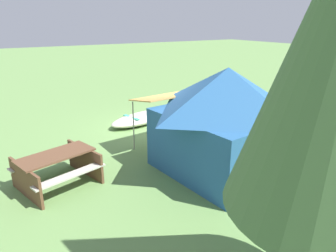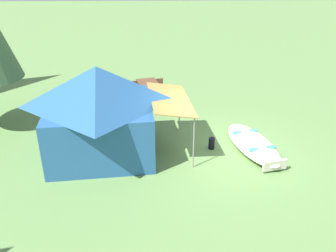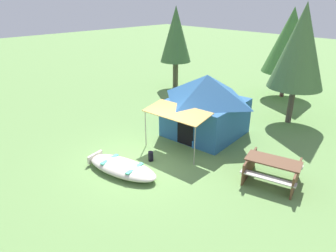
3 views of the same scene
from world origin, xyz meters
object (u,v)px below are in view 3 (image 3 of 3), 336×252
Objects in this scene: canvas_cabin_tent at (206,104)px; beached_rowboat at (122,167)px; picnic_table at (272,168)px; pine_tree_side at (176,35)px; fuel_can at (151,156)px; cooler_box at (193,142)px; pine_tree_far_center at (300,47)px; pine_tree_back_right at (290,40)px.

beached_rowboat is at bearing -89.75° from canvas_cabin_tent.
canvas_cabin_tent is 2.18× the size of picnic_table.
beached_rowboat is 11.06m from pine_tree_side.
fuel_can is at bearing -50.97° from pine_tree_side.
cooler_box is at bearing 83.44° from beached_rowboat.
canvas_cabin_tent reaches higher than beached_rowboat.
pine_tree_far_center is at bearing 73.39° from cooler_box.
beached_rowboat is 8.23× the size of fuel_can.
pine_tree_side is at bearing -152.19° from pine_tree_back_right.
pine_tree_side is (-5.83, -3.07, 0.06)m from pine_tree_back_right.
pine_tree_back_right is (-0.18, 11.83, 3.05)m from beached_rowboat.
picnic_table is at bearing -69.81° from pine_tree_far_center.
pine_tree_side is at bearing 129.03° from fuel_can.
cooler_box is at bearing -86.32° from pine_tree_back_right.
picnic_table is 0.40× the size of pine_tree_back_right.
canvas_cabin_tent is 7.63m from pine_tree_side.
pine_tree_back_right reaches higher than fuel_can.
canvas_cabin_tent is 0.87× the size of pine_tree_side.
canvas_cabin_tent is at bearing 92.08° from fuel_can.
pine_tree_back_right is (-4.00, 8.71, 2.76)m from picnic_table.
picnic_table is 0.37× the size of pine_tree_far_center.
pine_tree_side reaches higher than cooler_box.
pine_tree_back_right reaches higher than cooler_box.
canvas_cabin_tent is 12.27× the size of fuel_can.
pine_tree_back_right is at bearing 120.82° from pine_tree_far_center.
beached_rowboat is 0.58× the size of pine_tree_side.
pine_tree_far_center is (1.52, 5.09, 3.35)m from cooler_box.
fuel_can is at bearing -104.14° from pine_tree_far_center.
picnic_table is 3.65× the size of cooler_box.
pine_tree_far_center reaches higher than cooler_box.
pine_tree_far_center is 7.91m from pine_tree_side.
fuel_can is 0.07× the size of pine_tree_side.
fuel_can is at bearing -97.76° from cooler_box.
pine_tree_side is (-6.00, 8.75, 3.11)m from beached_rowboat.
cooler_box is (0.38, 3.26, -0.04)m from beached_rowboat.
canvas_cabin_tent is at bearing -88.79° from pine_tree_back_right.
beached_rowboat is 12.22m from pine_tree_back_right.
fuel_can is 0.07× the size of pine_tree_far_center.
beached_rowboat is 1.46× the size of picnic_table.
pine_tree_back_right reaches higher than canvas_cabin_tent.
pine_tree_side reaches higher than canvas_cabin_tent.
cooler_box is 6.28m from pine_tree_far_center.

